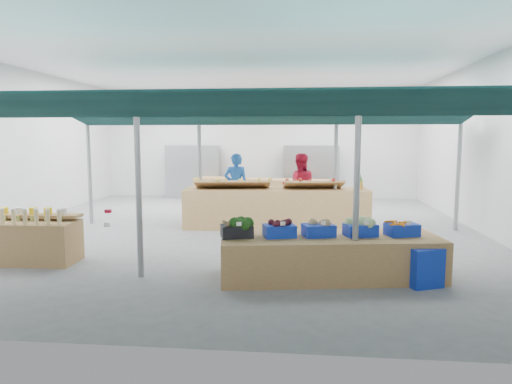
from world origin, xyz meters
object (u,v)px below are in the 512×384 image
at_px(crate_stack, 424,267).
at_px(vendor_left, 236,186).
at_px(fruit_counter, 276,208).
at_px(vendor_right, 300,187).
at_px(bottle_shelf, 31,240).
at_px(veg_counter, 330,257).

distance_m(crate_stack, vendor_left, 6.80).
bearing_deg(vendor_left, fruit_counter, 133.78).
xyz_separation_m(vendor_left, vendor_right, (1.80, 0.00, 0.00)).
distance_m(bottle_shelf, crate_stack, 6.95).
xyz_separation_m(bottle_shelf, fruit_counter, (4.35, 3.80, 0.08)).
relative_size(vendor_left, vendor_right, 1.00).
height_order(veg_counter, fruit_counter, fruit_counter).
bearing_deg(vendor_left, veg_counter, 109.94).
distance_m(bottle_shelf, vendor_right, 6.99).
height_order(fruit_counter, vendor_left, vendor_left).
xyz_separation_m(crate_stack, vendor_right, (-1.95, 5.64, 0.63)).
height_order(bottle_shelf, veg_counter, bottle_shelf).
bearing_deg(fruit_counter, bottle_shelf, -142.55).
distance_m(bottle_shelf, vendor_left, 5.85).
bearing_deg(bottle_shelf, vendor_right, 43.07).
xyz_separation_m(bottle_shelf, vendor_right, (4.95, 4.90, 0.52)).
bearing_deg(vendor_left, vendor_right, 176.29).
relative_size(bottle_shelf, fruit_counter, 0.37).
distance_m(fruit_counter, vendor_left, 1.69).
bearing_deg(crate_stack, fruit_counter, 119.37).
distance_m(vendor_left, vendor_right, 1.80).
bearing_deg(crate_stack, bottle_shelf, 173.93).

